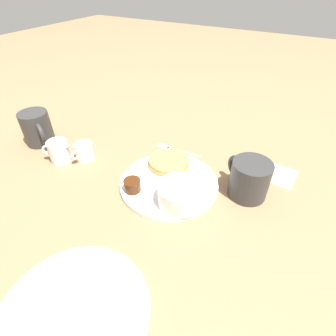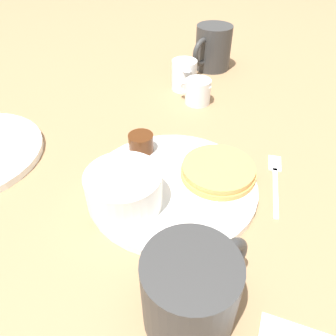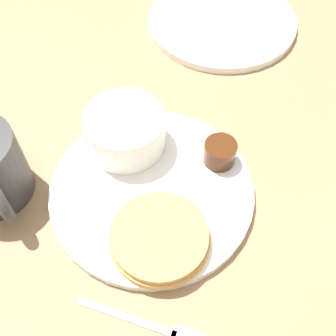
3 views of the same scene
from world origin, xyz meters
TOP-DOWN VIEW (x-y plane):
  - ground_plane at (0.00, 0.00)m, footprint 4.00×4.00m
  - plate at (0.00, 0.00)m, footprint 0.25×0.25m
  - pancake_stack at (0.04, -0.06)m, footprint 0.11×0.11m
  - bowl at (-0.06, 0.05)m, footprint 0.10×0.10m
  - syrup_cup at (0.06, 0.07)m, footprint 0.04×0.04m
  - butter_ramekin at (-0.06, 0.07)m, footprint 0.05×0.05m
  - fork at (0.07, -0.15)m, footprint 0.14×0.02m
  - far_plate at (-0.02, 0.35)m, footprint 0.25×0.25m

SIDE VIEW (x-z plane):
  - ground_plane at x=0.00m, z-range 0.00..0.00m
  - fork at x=0.07m, z-range 0.00..0.00m
  - plate at x=0.00m, z-range 0.00..0.01m
  - far_plate at x=-0.02m, z-range 0.00..0.01m
  - pancake_stack at x=0.04m, z-range 0.01..0.03m
  - butter_ramekin at x=-0.06m, z-range 0.01..0.05m
  - syrup_cup at x=0.06m, z-range 0.01..0.04m
  - bowl at x=-0.06m, z-range 0.01..0.07m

